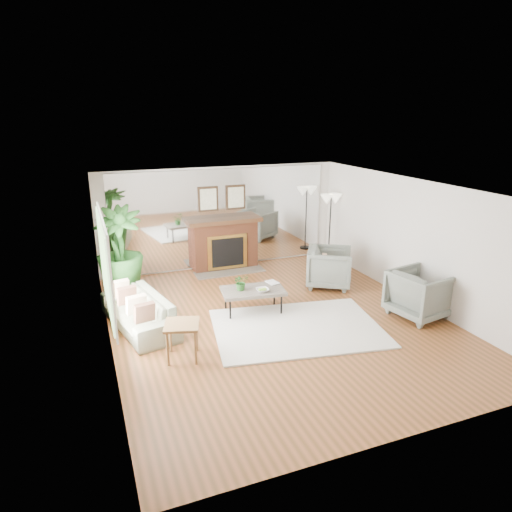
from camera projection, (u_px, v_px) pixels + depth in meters
name	position (u px, v px, depth m)	size (l,w,h in m)	color
ground	(278.00, 321.00, 8.56)	(7.00, 7.00, 0.00)	brown
wall_left	(105.00, 279.00, 7.15)	(0.02, 7.00, 2.50)	silver
wall_right	(414.00, 241.00, 9.22)	(0.02, 7.00, 2.50)	silver
wall_back	(222.00, 218.00, 11.29)	(6.00, 0.02, 2.50)	silver
mirror_panel	(222.00, 218.00, 11.27)	(5.40, 0.04, 2.40)	silver
window_panel	(105.00, 265.00, 7.49)	(0.04, 2.40, 1.50)	#B2E09E
fireplace	(225.00, 243.00, 11.26)	(1.85, 0.83, 2.05)	brown
area_rug	(297.00, 328.00, 8.25)	(2.97, 2.12, 0.03)	silver
coffee_table	(253.00, 291.00, 8.81)	(1.28, 0.85, 0.48)	#5E554A
sofa	(139.00, 312.00, 8.25)	(2.05, 0.80, 0.60)	gray
armchair_back	(329.00, 267.00, 10.17)	(0.94, 0.97, 0.88)	gray
armchair_front	(420.00, 294.00, 8.65)	(0.97, 1.00, 0.91)	gray
side_table	(182.00, 329.00, 7.13)	(0.66, 0.66, 0.60)	brown
potted_ficus	(119.00, 252.00, 9.19)	(1.13, 1.13, 1.97)	black
floor_lamp	(331.00, 205.00, 11.51)	(0.58, 0.32, 1.78)	black
tabletop_plant	(241.00, 282.00, 8.73)	(0.29, 0.25, 0.32)	#2B5D22
fruit_bowl	(262.00, 290.00, 8.68)	(0.24, 0.24, 0.06)	brown
book	(268.00, 283.00, 9.07)	(0.20, 0.28, 0.02)	brown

